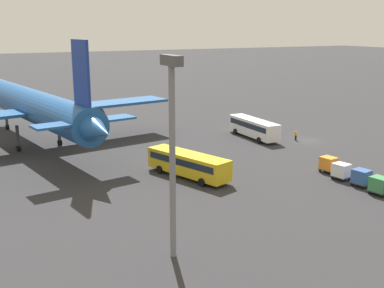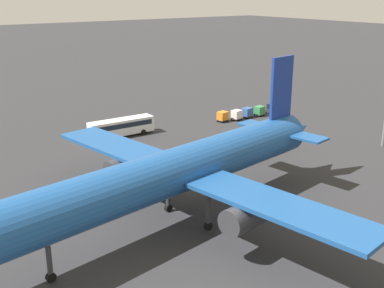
{
  "view_description": "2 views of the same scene",
  "coord_description": "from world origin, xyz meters",
  "views": [
    {
      "loc": [
        -60.58,
        52.54,
        18.54
      ],
      "look_at": [
        -2.83,
        23.02,
        2.6
      ],
      "focal_mm": 45.0,
      "sensor_mm": 36.0,
      "label": 1
    },
    {
      "loc": [
        43.35,
        81.32,
        25.11
      ],
      "look_at": [
        2.85,
        24.47,
        2.65
      ],
      "focal_mm": 45.0,
      "sensor_mm": 36.0,
      "label": 2
    }
  ],
  "objects": [
    {
      "name": "airplane",
      "position": [
        16.51,
        40.85,
        6.38
      ],
      "size": [
        51.8,
        44.87,
        16.99
      ],
      "rotation": [
        0.0,
        0.0,
        0.16
      ],
      "color": "#1E5193",
      "rests_on": "ground"
    },
    {
      "name": "shuttle_bus_far",
      "position": [
        -8.7,
        26.56,
        1.84
      ],
      "size": [
        12.38,
        6.58,
        3.05
      ],
      "rotation": [
        0.0,
        0.0,
        0.32
      ],
      "color": "gold",
      "rests_on": "ground"
    },
    {
      "name": "cargo_cart_white",
      "position": [
        -18.34,
        10.22,
        1.19
      ],
      "size": [
        2.24,
        1.98,
        2.06
      ],
      "rotation": [
        0.0,
        0.0,
        0.16
      ],
      "color": "#38383D",
      "rests_on": "ground"
    },
    {
      "name": "cargo_cart_blue",
      "position": [
        -21.38,
        9.97,
        1.19
      ],
      "size": [
        2.24,
        1.98,
        2.06
      ],
      "rotation": [
        0.0,
        0.0,
        0.16
      ],
      "color": "#38383D",
      "rests_on": "ground"
    },
    {
      "name": "cargo_cart_green",
      "position": [
        -24.42,
        10.34,
        1.19
      ],
      "size": [
        2.24,
        1.98,
        2.06
      ],
      "rotation": [
        0.0,
        0.0,
        0.16
      ],
      "color": "#38383D",
      "rests_on": "ground"
    },
    {
      "name": "ground_plane",
      "position": [
        0.0,
        0.0,
        0.0
      ],
      "size": [
        600.0,
        600.0,
        0.0
      ],
      "primitive_type": "plane",
      "color": "#2D2D30"
    },
    {
      "name": "worker_person",
      "position": [
        1.06,
        1.59,
        0.87
      ],
      "size": [
        0.38,
        0.38,
        1.74
      ],
      "color": "#1E1E2D",
      "rests_on": "ground"
    },
    {
      "name": "shuttle_bus_near",
      "position": [
        5.77,
        6.83,
        1.91
      ],
      "size": [
        12.0,
        3.21,
        3.18
      ],
      "rotation": [
        0.0,
        0.0,
        -0.02
      ],
      "color": "white",
      "rests_on": "ground"
    },
    {
      "name": "cargo_cart_orange",
      "position": [
        -15.3,
        9.5,
        1.19
      ],
      "size": [
        2.24,
        1.98,
        2.06
      ],
      "rotation": [
        0.0,
        0.0,
        0.16
      ],
      "color": "#38383D",
      "rests_on": "ground"
    },
    {
      "name": "baggage_tug",
      "position": [
        -27.99,
        10.03,
        0.94
      ],
      "size": [
        2.67,
        2.2,
        2.1
      ],
      "rotation": [
        0.0,
        0.0,
        0.29
      ],
      "color": "#333338",
      "rests_on": "ground"
    }
  ]
}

